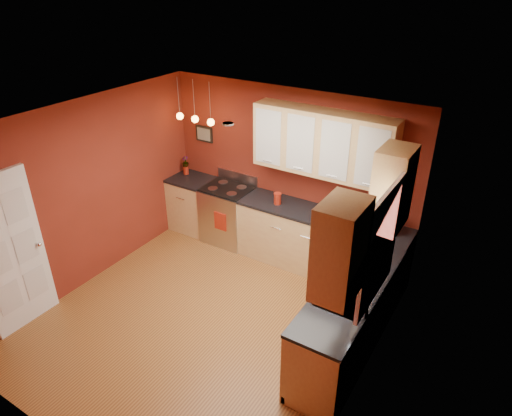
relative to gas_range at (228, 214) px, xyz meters
The scene contains 27 objects.
floor 2.08m from the gas_range, 62.94° to the right, with size 4.20×4.20×0.00m, color #9C662D.
ceiling 2.93m from the gas_range, 62.94° to the right, with size 4.00×4.20×0.02m, color white.
wall_back 1.27m from the gas_range, 18.02° to the left, with size 4.00×0.02×2.60m, color maroon.
wall_front 4.09m from the gas_range, 76.73° to the right, with size 4.00×0.02×2.60m, color maroon.
wall_left 2.25m from the gas_range, 120.95° to the right, with size 0.02×4.20×2.60m, color maroon.
wall_right 3.53m from the gas_range, 31.66° to the right, with size 0.02×4.20×2.60m, color maroon.
base_cabinets_back_left 0.73m from the gas_range, behind, with size 0.70×0.60×0.90m, color #D9B874.
base_cabinets_back_right 1.65m from the gas_range, ahead, with size 2.54×0.60×0.90m, color #D9B874.
base_cabinets_right 2.95m from the gas_range, 27.27° to the right, with size 0.60×2.10×0.90m, color #D9B874.
counter_back_left 0.85m from the gas_range, behind, with size 0.70×0.62×0.04m, color black.
counter_back_right 1.71m from the gas_range, ahead, with size 2.54×0.62×0.04m, color black.
counter_right 2.98m from the gas_range, 27.27° to the right, with size 0.62×2.10×0.04m, color black.
gas_range is the anchor object (origin of this frame).
dishwasher_front 2.04m from the gas_range, ahead, with size 0.60×0.02×0.80m, color #BCBCC1.
sink 3.05m from the gas_range, 29.78° to the right, with size 0.50×0.70×0.33m.
window 3.48m from the gas_range, 27.40° to the right, with size 0.06×1.02×1.22m.
door_left_wall 3.22m from the gas_range, 109.27° to the right, with size 0.12×0.82×2.05m.
upper_cabinets_back 2.12m from the gas_range, ahead, with size 2.00×0.35×0.90m, color #D9B874.
upper_cabinets_right 3.45m from the gas_range, 28.26° to the right, with size 0.35×1.95×0.90m, color #D9B874.
wall_picture 1.36m from the gas_range, 156.09° to the left, with size 0.32×0.03×0.26m, color black.
pendant_lights 1.62m from the gas_range, behind, with size 0.71×0.11×0.66m.
red_canister 1.09m from the gas_range, ahead, with size 0.11×0.11×0.17m.
red_vase 1.07m from the gas_range, behind, with size 0.09×0.09×0.14m, color #9B2110.
flowers 1.15m from the gas_range, behind, with size 0.11×0.11×0.20m, color #9B2110.
coffee_maker 2.68m from the gas_range, ahead, with size 0.21×0.21×0.27m.
soap_pump 3.39m from the gas_range, 30.79° to the right, with size 0.09×0.10×0.21m, color white.
dish_towel 0.34m from the gas_range, 76.60° to the right, with size 0.22×0.01×0.30m, color #9B2110.
Camera 1 is at (2.93, -3.51, 4.07)m, focal length 32.00 mm.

